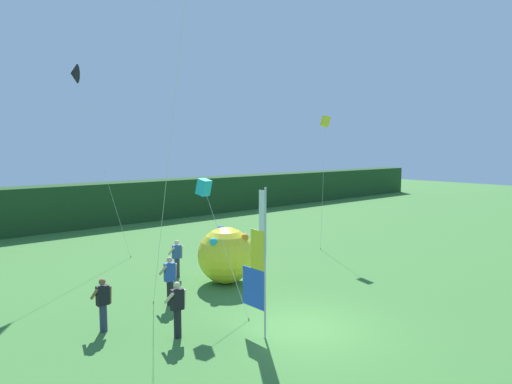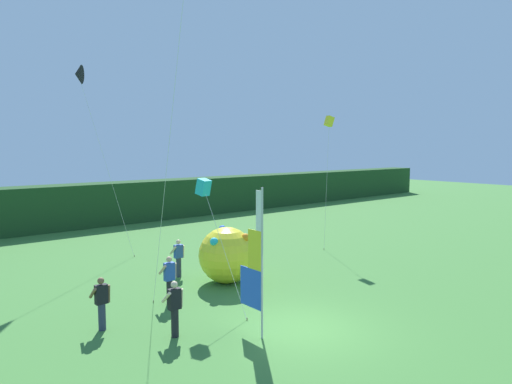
{
  "view_description": "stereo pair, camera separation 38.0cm",
  "coord_description": "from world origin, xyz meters",
  "px_view_note": "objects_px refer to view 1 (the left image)",
  "views": [
    {
      "loc": [
        -9.88,
        -9.15,
        5.51
      ],
      "look_at": [
        0.97,
        3.31,
        3.86
      ],
      "focal_mm": 31.91,
      "sensor_mm": 36.0,
      "label": 1
    },
    {
      "loc": [
        -9.59,
        -9.4,
        5.51
      ],
      "look_at": [
        0.97,
        3.31,
        3.86
      ],
      "focal_mm": 31.91,
      "sensor_mm": 36.0,
      "label": 2
    }
  ],
  "objects_px": {
    "person_far_left": "(170,279)",
    "inflatable_balloon": "(226,255)",
    "banner_flag": "(258,265)",
    "person_near_banner": "(177,308)",
    "person_mid_field": "(177,257)",
    "kite_black_delta_0": "(74,74)",
    "kite_cyan_box_2": "(204,188)",
    "kite_yellow_box_1": "(325,122)",
    "person_far_right": "(103,303)"
  },
  "relations": [
    {
      "from": "person_far_left",
      "to": "inflatable_balloon",
      "type": "height_order",
      "value": "inflatable_balloon"
    },
    {
      "from": "banner_flag",
      "to": "person_near_banner",
      "type": "height_order",
      "value": "banner_flag"
    },
    {
      "from": "person_mid_field",
      "to": "kite_black_delta_0",
      "type": "distance_m",
      "value": 10.23
    },
    {
      "from": "person_near_banner",
      "to": "person_far_left",
      "type": "xyz_separation_m",
      "value": [
        1.25,
        2.55,
        0.03
      ]
    },
    {
      "from": "kite_cyan_box_2",
      "to": "banner_flag",
      "type": "bearing_deg",
      "value": -97.87
    },
    {
      "from": "banner_flag",
      "to": "kite_yellow_box_1",
      "type": "bearing_deg",
      "value": 31.97
    },
    {
      "from": "person_far_right",
      "to": "kite_yellow_box_1",
      "type": "distance_m",
      "value": 15.71
    },
    {
      "from": "person_near_banner",
      "to": "person_far_left",
      "type": "distance_m",
      "value": 2.84
    },
    {
      "from": "banner_flag",
      "to": "person_mid_field",
      "type": "xyz_separation_m",
      "value": [
        1.33,
        6.73,
        -1.24
      ]
    },
    {
      "from": "inflatable_balloon",
      "to": "banner_flag",
      "type": "bearing_deg",
      "value": -116.99
    },
    {
      "from": "inflatable_balloon",
      "to": "kite_yellow_box_1",
      "type": "height_order",
      "value": "kite_yellow_box_1"
    },
    {
      "from": "person_near_banner",
      "to": "inflatable_balloon",
      "type": "xyz_separation_m",
      "value": [
        4.3,
        3.34,
        0.26
      ]
    },
    {
      "from": "person_far_left",
      "to": "kite_cyan_box_2",
      "type": "relative_size",
      "value": 0.39
    },
    {
      "from": "banner_flag",
      "to": "person_far_left",
      "type": "height_order",
      "value": "banner_flag"
    },
    {
      "from": "inflatable_balloon",
      "to": "person_far_left",
      "type": "bearing_deg",
      "value": -165.5
    },
    {
      "from": "kite_yellow_box_1",
      "to": "kite_cyan_box_2",
      "type": "distance_m",
      "value": 11.18
    },
    {
      "from": "person_near_banner",
      "to": "kite_cyan_box_2",
      "type": "relative_size",
      "value": 0.37
    },
    {
      "from": "banner_flag",
      "to": "person_far_left",
      "type": "distance_m",
      "value": 4.18
    },
    {
      "from": "kite_black_delta_0",
      "to": "kite_yellow_box_1",
      "type": "distance_m",
      "value": 12.97
    },
    {
      "from": "inflatable_balloon",
      "to": "kite_black_delta_0",
      "type": "bearing_deg",
      "value": 110.5
    },
    {
      "from": "inflatable_balloon",
      "to": "kite_cyan_box_2",
      "type": "relative_size",
      "value": 0.52
    },
    {
      "from": "person_near_banner",
      "to": "person_mid_field",
      "type": "bearing_deg",
      "value": 58.89
    },
    {
      "from": "person_mid_field",
      "to": "person_far_left",
      "type": "xyz_separation_m",
      "value": [
        -1.97,
        -2.77,
        0.06
      ]
    },
    {
      "from": "banner_flag",
      "to": "inflatable_balloon",
      "type": "distance_m",
      "value": 5.41
    },
    {
      "from": "person_far_left",
      "to": "person_near_banner",
      "type": "bearing_deg",
      "value": -116.02
    },
    {
      "from": "banner_flag",
      "to": "kite_yellow_box_1",
      "type": "relative_size",
      "value": 0.61
    },
    {
      "from": "banner_flag",
      "to": "person_far_left",
      "type": "xyz_separation_m",
      "value": [
        -0.63,
        3.96,
        -1.19
      ]
    },
    {
      "from": "inflatable_balloon",
      "to": "person_near_banner",
      "type": "bearing_deg",
      "value": -142.15
    },
    {
      "from": "kite_black_delta_0",
      "to": "kite_yellow_box_1",
      "type": "height_order",
      "value": "kite_black_delta_0"
    },
    {
      "from": "kite_black_delta_0",
      "to": "person_far_left",
      "type": "bearing_deg",
      "value": -90.58
    },
    {
      "from": "person_far_right",
      "to": "inflatable_balloon",
      "type": "bearing_deg",
      "value": 14.62
    },
    {
      "from": "person_mid_field",
      "to": "kite_yellow_box_1",
      "type": "bearing_deg",
      "value": 0.01
    },
    {
      "from": "kite_black_delta_0",
      "to": "kite_cyan_box_2",
      "type": "distance_m",
      "value": 10.52
    },
    {
      "from": "banner_flag",
      "to": "kite_black_delta_0",
      "type": "xyz_separation_m",
      "value": [
        -0.55,
        12.68,
        6.86
      ]
    },
    {
      "from": "person_near_banner",
      "to": "person_far_left",
      "type": "bearing_deg",
      "value": 63.98
    },
    {
      "from": "kite_black_delta_0",
      "to": "person_near_banner",
      "type": "bearing_deg",
      "value": -96.75
    },
    {
      "from": "person_far_left",
      "to": "kite_yellow_box_1",
      "type": "relative_size",
      "value": 0.24
    },
    {
      "from": "person_mid_field",
      "to": "person_far_right",
      "type": "relative_size",
      "value": 0.99
    },
    {
      "from": "person_far_left",
      "to": "inflatable_balloon",
      "type": "bearing_deg",
      "value": 14.5
    },
    {
      "from": "person_mid_field",
      "to": "banner_flag",
      "type": "bearing_deg",
      "value": -101.19
    },
    {
      "from": "person_mid_field",
      "to": "kite_black_delta_0",
      "type": "xyz_separation_m",
      "value": [
        -1.88,
        5.95,
        8.11
      ]
    },
    {
      "from": "person_near_banner",
      "to": "inflatable_balloon",
      "type": "bearing_deg",
      "value": 37.85
    },
    {
      "from": "banner_flag",
      "to": "kite_black_delta_0",
      "type": "bearing_deg",
      "value": 92.47
    },
    {
      "from": "kite_black_delta_0",
      "to": "kite_cyan_box_2",
      "type": "xyz_separation_m",
      "value": [
        1.02,
        -9.27,
        -4.88
      ]
    },
    {
      "from": "person_far_left",
      "to": "kite_yellow_box_1",
      "type": "bearing_deg",
      "value": 13.65
    },
    {
      "from": "person_mid_field",
      "to": "kite_cyan_box_2",
      "type": "height_order",
      "value": "kite_cyan_box_2"
    },
    {
      "from": "kite_black_delta_0",
      "to": "kite_cyan_box_2",
      "type": "relative_size",
      "value": 2.14
    },
    {
      "from": "person_near_banner",
      "to": "person_far_right",
      "type": "distance_m",
      "value": 2.34
    },
    {
      "from": "kite_cyan_box_2",
      "to": "kite_black_delta_0",
      "type": "bearing_deg",
      "value": 96.26
    },
    {
      "from": "person_mid_field",
      "to": "person_far_right",
      "type": "bearing_deg",
      "value": -143.22
    }
  ]
}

